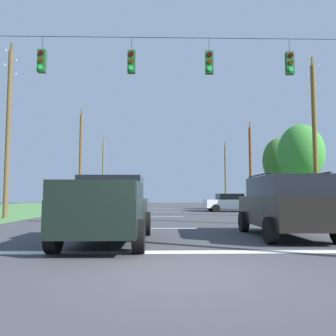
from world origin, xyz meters
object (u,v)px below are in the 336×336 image
object	(u,v)px
utility_pole_mid_right	(315,136)
utility_pole_near_left	(225,173)
overhead_signal_span	(168,115)
suv_black	(285,205)
utility_pole_far_right	(251,167)
utility_pole_far_left	(8,129)
utility_pole_distant_left	(103,171)
tree_roadside_left	(301,153)
pickup_truck	(109,209)
tree_roadside_far_right	(279,161)
utility_pole_distant_right	(81,160)
distant_car_crossing_white	(230,202)

from	to	relation	value
utility_pole_mid_right	utility_pole_near_left	size ratio (longest dim) A/B	1.05
overhead_signal_span	suv_black	world-z (taller)	overhead_signal_span
utility_pole_far_right	utility_pole_far_left	size ratio (longest dim) A/B	0.86
overhead_signal_span	utility_pole_far_right	distance (m)	24.41
utility_pole_mid_right	utility_pole_distant_left	distance (m)	37.25
suv_black	tree_roadside_left	distance (m)	17.50
pickup_truck	tree_roadside_far_right	bearing A→B (deg)	59.70
overhead_signal_span	utility_pole_distant_left	distance (m)	40.56
tree_roadside_far_right	utility_pole_distant_left	bearing A→B (deg)	132.74
utility_pole_near_left	utility_pole_distant_left	distance (m)	18.97
utility_pole_distant_left	suv_black	bearing A→B (deg)	-72.79
utility_pole_far_right	utility_pole_near_left	distance (m)	15.97
suv_black	utility_pole_distant_left	bearing A→B (deg)	107.21
utility_pole_distant_right	utility_pole_far_right	bearing A→B (deg)	-3.87
pickup_truck	utility_pole_distant_left	bearing A→B (deg)	99.79
utility_pole_mid_right	utility_pole_distant_left	size ratio (longest dim) A/B	0.98
utility_pole_distant_left	pickup_truck	bearing A→B (deg)	-80.21
overhead_signal_span	utility_pole_distant_left	xyz separation A→B (m)	(-9.25, 39.48, 0.56)
suv_black	utility_pole_mid_right	xyz separation A→B (m)	(5.61, 9.84, 4.01)
utility_pole_distant_right	tree_roadside_left	xyz separation A→B (m)	(19.97, -10.81, -0.61)
overhead_signal_span	utility_pole_near_left	size ratio (longest dim) A/B	1.86
utility_pole_distant_left	utility_pole_far_right	bearing A→B (deg)	-42.30
overhead_signal_span	utility_pole_far_left	world-z (taller)	utility_pole_far_left
distant_car_crossing_white	utility_pole_near_left	distance (m)	23.75
tree_roadside_left	suv_black	bearing A→B (deg)	-114.46
utility_pole_near_left	utility_pole_distant_left	world-z (taller)	utility_pole_distant_left
suv_black	pickup_truck	bearing A→B (deg)	-168.89
suv_black	utility_pole_far_left	distance (m)	16.87
overhead_signal_span	utility_pole_distant_right	distance (m)	25.48
distant_car_crossing_white	tree_roadside_far_right	distance (m)	6.80
utility_pole_far_right	utility_pole_far_left	distance (m)	24.58
overhead_signal_span	distant_car_crossing_white	size ratio (longest dim) A/B	4.11
pickup_truck	distant_car_crossing_white	distance (m)	20.55
pickup_truck	utility_pole_mid_right	size ratio (longest dim) A/B	0.53
utility_pole_near_left	utility_pole_distant_right	xyz separation A→B (m)	(-18.79, -14.71, 0.45)
overhead_signal_span	tree_roadside_left	xyz separation A→B (m)	(10.88, 12.98, 0.06)
utility_pole_far_right	utility_pole_distant_right	size ratio (longest dim) A/B	0.85
overhead_signal_span	pickup_truck	world-z (taller)	overhead_signal_span
pickup_truck	utility_pole_near_left	size ratio (longest dim) A/B	0.55
overhead_signal_span	pickup_truck	bearing A→B (deg)	-115.86
pickup_truck	tree_roadside_left	size ratio (longest dim) A/B	0.77
distant_car_crossing_white	suv_black	bearing A→B (deg)	-95.81
utility_pole_far_right	utility_pole_far_left	bearing A→B (deg)	-140.24
distant_car_crossing_white	utility_pole_far_right	size ratio (longest dim) A/B	0.47
utility_pole_near_left	utility_pole_far_left	distance (m)	37.05
utility_pole_distant_right	pickup_truck	bearing A→B (deg)	-75.12
tree_roadside_far_right	utility_pole_mid_right	bearing A→B (deg)	-97.43
tree_roadside_left	pickup_truck	bearing A→B (deg)	-127.22
pickup_truck	distant_car_crossing_white	xyz separation A→B (m)	(7.42, 19.16, -0.18)
utility_pole_distant_right	tree_roadside_far_right	world-z (taller)	utility_pole_distant_right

